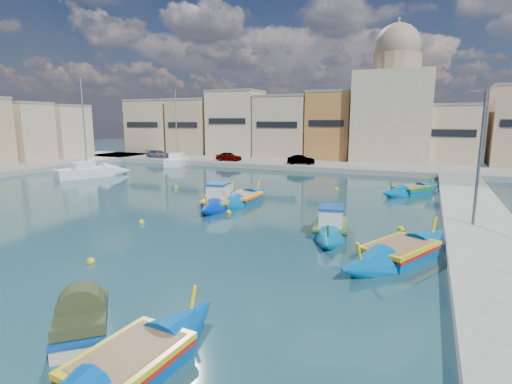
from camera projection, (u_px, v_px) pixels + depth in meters
The scene contains 17 objects.
ground at pixel (157, 226), 24.27m from camera, with size 160.00×160.00×0.00m, color #122F37.
east_quay at pixel (498, 265), 17.19m from camera, with size 4.00×70.00×0.50m, color gray.
north_quay at pixel (306, 165), 53.09m from camera, with size 80.00×8.00×0.60m, color gray.
north_townhouses at pixel (367, 129), 56.27m from camera, with size 83.20×7.87×10.19m.
church_block at pixel (394, 104), 54.92m from camera, with size 10.00×10.00×19.10m.
quay_street_lamp at pixel (479, 157), 22.08m from camera, with size 1.18×0.16×8.00m.
parked_cars at pixel (219, 156), 56.37m from camera, with size 26.39×2.17×1.23m.
luzzu_turquoise_cabin at pixel (331, 228), 22.71m from camera, with size 3.07×8.27×2.60m.
luzzu_blue_cabin at pixel (221, 202), 29.62m from camera, with size 3.24×8.20×2.83m.
luzzu_cyan_mid at pixel (412, 191), 34.62m from camera, with size 5.89×7.76×2.37m.
luzzu_green at pixel (243, 200), 30.93m from camera, with size 2.31×7.94×2.48m.
luzzu_blue_south at pixel (400, 253), 18.61m from camera, with size 5.87×9.12×2.64m.
luzzu_cyan_south at pixel (130, 366), 10.18m from camera, with size 2.47×7.67×2.35m.
tender_near at pixel (83, 323), 11.98m from camera, with size 3.04×3.14×1.40m.
yacht_north at pixel (180, 160), 57.87m from camera, with size 5.30×8.64×11.16m.
yacht_midnorth at pixel (100, 172), 45.29m from camera, with size 5.75×8.48×11.66m.
mooring_buoys at pixel (237, 211), 27.96m from camera, with size 20.71×23.40×0.36m.
Camera 1 is at (14.89, -19.14, 6.48)m, focal length 28.00 mm.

